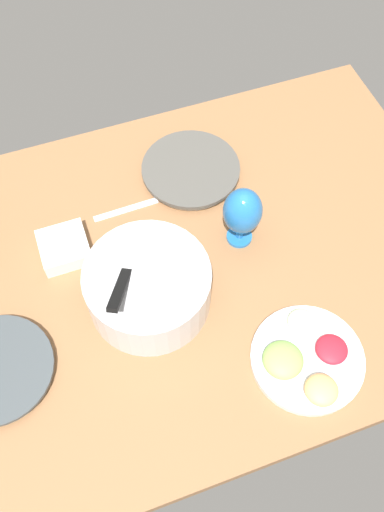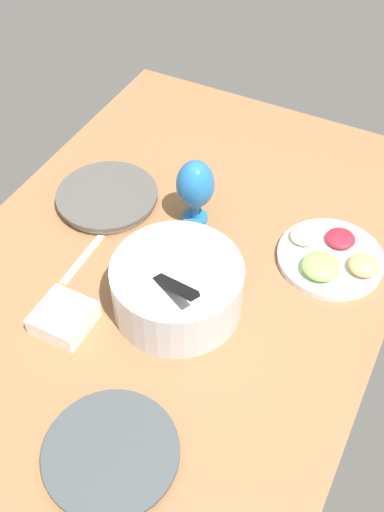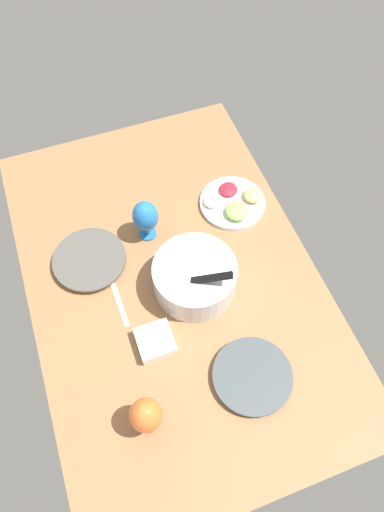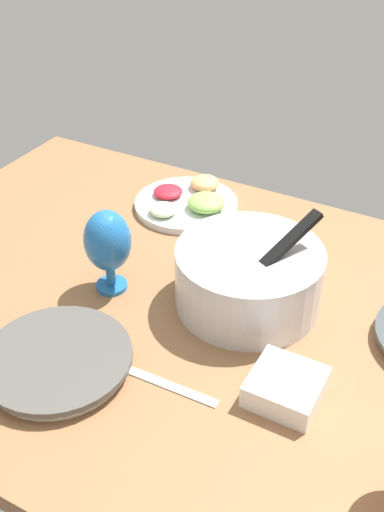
# 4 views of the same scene
# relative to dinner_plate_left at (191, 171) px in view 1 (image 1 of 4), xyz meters

# --- Properties ---
(ground_plane) EXTENTS (1.60, 1.04, 0.04)m
(ground_plane) POSITION_rel_dinner_plate_left_xyz_m (0.16, 0.27, -0.04)
(ground_plane) COLOR #8C603D
(dinner_plate_left) EXTENTS (0.27, 0.27, 0.03)m
(dinner_plate_left) POSITION_rel_dinner_plate_left_xyz_m (0.00, 0.00, 0.00)
(dinner_plate_left) COLOR silver
(dinner_plate_left) RESTS_ON ground_plane
(mixing_bowl) EXTENTS (0.30, 0.30, 0.20)m
(mixing_bowl) POSITION_rel_dinner_plate_left_xyz_m (0.23, 0.34, 0.05)
(mixing_bowl) COLOR silver
(mixing_bowl) RESTS_ON ground_plane
(fruit_platter) EXTENTS (0.26, 0.26, 0.05)m
(fruit_platter) POSITION_rel_dinner_plate_left_xyz_m (-0.06, 0.61, 0.00)
(fruit_platter) COLOR silver
(fruit_platter) RESTS_ON ground_plane
(hurricane_glass_blue) EXTENTS (0.10, 0.10, 0.19)m
(hurricane_glass_blue) POSITION_rel_dinner_plate_left_xyz_m (-0.05, 0.24, 0.10)
(hurricane_glass_blue) COLOR #226AB5
(hurricane_glass_blue) RESTS_ON ground_plane
(square_bowl_white) EXTENTS (0.12, 0.12, 0.05)m
(square_bowl_white) POSITION_rel_dinner_plate_left_xyz_m (0.39, 0.13, 0.01)
(square_bowl_white) COLOR white
(square_bowl_white) RESTS_ON ground_plane
(fork_by_left_plate) EXTENTS (0.18, 0.02, 0.01)m
(fork_by_left_plate) POSITION_rel_dinner_plate_left_xyz_m (0.21, 0.06, -0.01)
(fork_by_left_plate) COLOR silver
(fork_by_left_plate) RESTS_ON ground_plane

